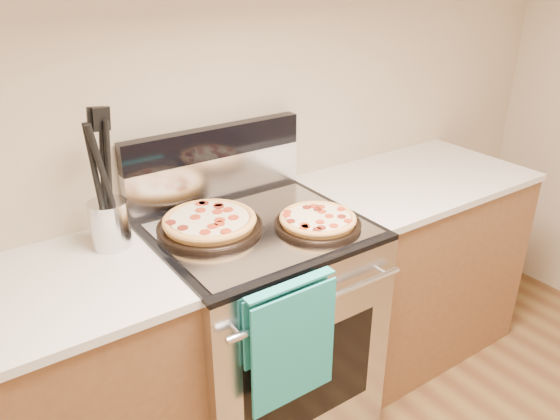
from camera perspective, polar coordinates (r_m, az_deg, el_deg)
wall_back at (r=2.14m, az=-7.71°, el=12.15°), size 4.00×0.00×4.00m
range_body at (r=2.25m, az=-2.14°, el=-12.48°), size 0.76×0.68×0.90m
oven_window at (r=2.04m, az=3.20°, el=-17.19°), size 0.56×0.01×0.40m
cooktop at (r=2.00m, az=-2.34°, el=-1.99°), size 0.76×0.68×0.02m
backsplash_lower at (r=2.21m, az=-6.73°, el=3.35°), size 0.76×0.06×0.18m
backsplash_upper at (r=2.16m, az=-6.93°, el=7.05°), size 0.76×0.06×0.12m
oven_handle at (r=1.80m, az=4.26°, el=-9.59°), size 0.70×0.03×0.03m
dish_towel at (r=1.80m, az=1.08°, el=-13.48°), size 0.32×0.05×0.42m
foil_sheet at (r=1.98m, az=-1.88°, el=-1.98°), size 0.70×0.55×0.01m
cabinet_right at (r=2.76m, az=13.14°, el=-5.68°), size 1.00×0.62×0.88m
countertop_right at (r=2.56m, az=14.12°, el=3.11°), size 1.02×0.64×0.03m
pepperoni_pizza_back at (r=1.97m, az=-7.35°, el=-1.34°), size 0.45×0.45×0.05m
pepperoni_pizza_front at (r=1.98m, az=3.97°, el=-1.12°), size 0.35×0.35×0.04m
utensil_crock at (r=1.94m, az=-17.34°, el=-1.42°), size 0.14×0.14×0.17m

